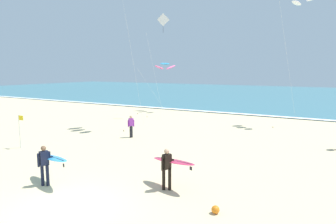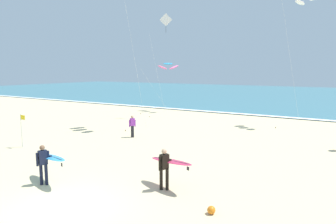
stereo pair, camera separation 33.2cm
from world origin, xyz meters
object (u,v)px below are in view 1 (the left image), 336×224
kite_arc_cobalt_mid (165,66)px  beach_ball (215,210)px  surfer_lead (49,160)px  kite_diamond_ivory_high (163,23)px  kite_arc_rose_far (304,0)px  surfer_trailing (170,164)px  lifeguard_flag (20,128)px  bystander_purple_top (131,126)px

kite_arc_cobalt_mid → beach_ball: bearing=-55.8°
surfer_lead → kite_diamond_ivory_high: (-5.09, 17.86, 8.22)m
surfer_lead → kite_arc_rose_far: 23.02m
surfer_trailing → lifeguard_flag: (-11.15, 1.04, 0.22)m
kite_arc_rose_far → kite_diamond_ivory_high: size_ratio=1.05×
kite_arc_cobalt_mid → kite_diamond_ivory_high: bearing=-62.2°
kite_arc_cobalt_mid → kite_diamond_ivory_high: 6.21m
surfer_lead → kite_arc_cobalt_mid: bearing=108.3°
surfer_lead → beach_ball: 7.14m
bystander_purple_top → kite_arc_cobalt_mid: bearing=110.5°
beach_ball → lifeguard_flag: bearing=171.0°
kite_arc_rose_far → beach_ball: bearing=-90.7°
surfer_lead → surfer_trailing: bearing=24.6°
lifeguard_flag → kite_arc_cobalt_mid: bearing=92.3°
surfer_lead → bystander_purple_top: 9.24m
surfer_trailing → kite_arc_rose_far: bearing=81.5°
surfer_trailing → kite_arc_cobalt_mid: size_ratio=0.43×
bystander_purple_top → lifeguard_flag: bearing=-125.7°
bystander_purple_top → beach_ball: (9.40, -7.91, -0.67)m
kite_diamond_ivory_high → bystander_purple_top: size_ratio=6.43×
kite_arc_rose_far → beach_ball: 21.37m
surfer_lead → lifeguard_flag: 7.26m
surfer_lead → kite_arc_rose_far: kite_arc_rose_far is taller
bystander_purple_top → lifeguard_flag: 7.11m
lifeguard_flag → bystander_purple_top: bearing=54.3°
kite_arc_rose_far → kite_arc_cobalt_mid: bearing=171.1°
bystander_purple_top → beach_ball: size_ratio=5.68×
lifeguard_flag → kite_diamond_ivory_high: bearing=84.4°
surfer_lead → kite_arc_cobalt_mid: kite_arc_cobalt_mid is taller
surfer_lead → kite_diamond_ivory_high: bearing=105.9°
kite_arc_rose_far → beach_ball: (-0.24, -18.73, -10.28)m
kite_diamond_ivory_high → beach_ball: kite_diamond_ivory_high is taller
surfer_lead → beach_ball: surfer_lead is taller
kite_arc_rose_far → lifeguard_flag: (-13.78, -16.57, -9.16)m
surfer_trailing → surfer_lead: bearing=-155.4°
kite_arc_rose_far → bystander_purple_top: (-9.64, -10.82, -9.61)m
surfer_trailing → beach_ball: 2.78m
kite_diamond_ivory_high → lifeguard_flag: kite_diamond_ivory_high is taller
surfer_lead → kite_arc_cobalt_mid: size_ratio=0.47×
bystander_purple_top → lifeguard_flag: (-4.14, -5.76, 0.45)m
surfer_trailing → beach_ball: (2.39, -1.11, -0.91)m
kite_arc_cobalt_mid → bystander_purple_top: bearing=-69.5°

